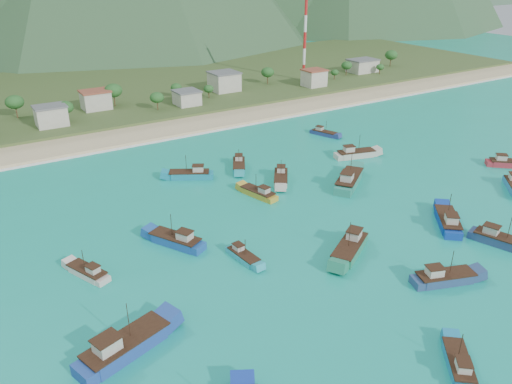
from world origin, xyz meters
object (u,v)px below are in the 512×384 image
boat_25 (258,194)px  boat_15 (508,164)px  boat_7 (501,241)px  boat_13 (239,166)px  boat_8 (324,133)px  boat_14 (448,222)px  boat_0 (459,365)px  boat_10 (281,178)px  radio_tower (305,32)px  boat_4 (355,154)px  boat_3 (349,181)px  boat_1 (176,241)px  boat_18 (190,175)px  boat_5 (243,257)px  boat_9 (350,249)px  boat_16 (88,273)px  boat_6 (125,347)px  boat_2 (444,278)px

boat_25 → boat_15: bearing=-30.6°
boat_7 → boat_13: size_ratio=1.16×
boat_8 → boat_14: 60.47m
boat_0 → boat_14: (30.97, 26.80, 0.29)m
boat_15 → boat_14: bearing=-30.4°
boat_10 → boat_15: size_ratio=1.04×
radio_tower → boat_13: 102.84m
radio_tower → boat_4: 92.19m
boat_3 → boat_25: (-21.72, 6.14, -0.47)m
boat_7 → boat_14: 10.63m
boat_1 → boat_7: boat_1 is taller
boat_10 → boat_18: bearing=-1.4°
boat_1 → boat_3: boat_3 is taller
boat_4 → boat_14: boat_14 is taller
boat_5 → boat_18: boat_18 is taller
radio_tower → boat_5: (-93.72, -107.65, -21.23)m
boat_3 → boat_13: boat_3 is taller
boat_8 → boat_13: (-35.71, -9.49, 0.14)m
boat_9 → boat_25: boat_9 is taller
boat_3 → boat_16: boat_3 is taller
boat_8 → boat_13: 36.95m
boat_1 → boat_15: 90.12m
boat_10 → boat_25: (-9.24, -4.42, -0.09)m
boat_6 → boat_10: 63.50m
boat_7 → boat_18: size_ratio=1.05×
boat_16 → boat_18: bearing=18.5°
boat_1 → boat_6: bearing=-156.2°
boat_0 → boat_13: bearing=122.0°
boat_0 → boat_18: size_ratio=0.79×
radio_tower → boat_10: size_ratio=3.87×
boat_4 → boat_16: 79.56m
boat_1 → boat_2: boat_1 is taller
boat_10 → boat_13: size_ratio=1.02×
boat_2 → boat_13: size_ratio=1.13×
boat_10 → boat_14: (16.06, -36.42, 0.15)m
boat_3 → boat_6: boat_3 is taller
boat_7 → boat_25: size_ratio=1.17×
boat_0 → boat_6: 44.69m
radio_tower → boat_25: bearing=-131.7°
boat_5 → boat_9: size_ratio=0.66×
boat_5 → boat_14: boat_14 is taller
boat_2 → boat_25: 45.64m
boat_6 → boat_8: size_ratio=1.59×
boat_13 → boat_16: boat_13 is taller
boat_7 → boat_18: boat_7 is taller
boat_1 → boat_8: size_ratio=1.28×
boat_4 → boat_14: 40.53m
boat_13 → radio_tower: bearing=-106.5°
boat_25 → boat_2: bearing=-93.6°
boat_10 → boat_6: bearing=71.3°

